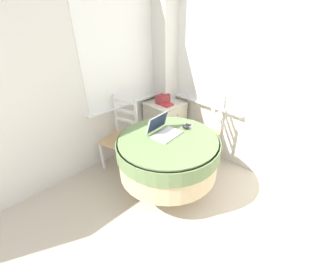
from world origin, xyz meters
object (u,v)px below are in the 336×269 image
at_px(round_dining_table, 168,153).
at_px(dining_chair_near_back_window, 121,136).
at_px(computer_mouse, 186,127).
at_px(book_on_cabinet, 165,104).
at_px(corner_cabinet, 165,123).
at_px(dining_chair_near_right_window, 206,133).
at_px(storage_box, 163,99).
at_px(cell_phone, 188,125).
at_px(laptop, 164,130).

relative_size(round_dining_table, dining_chair_near_back_window, 1.18).
relative_size(computer_mouse, book_on_cabinet, 0.40).
bearing_deg(corner_cabinet, dining_chair_near_right_window, -85.37).
bearing_deg(book_on_cabinet, computer_mouse, -118.35).
relative_size(dining_chair_near_right_window, book_on_cabinet, 3.96).
distance_m(dining_chair_near_back_window, book_on_cabinet, 0.80).
height_order(dining_chair_near_back_window, book_on_cabinet, dining_chair_near_back_window).
bearing_deg(round_dining_table, storage_box, 48.42).
height_order(cell_phone, corner_cabinet, cell_phone).
relative_size(round_dining_table, book_on_cabinet, 4.67).
bearing_deg(dining_chair_near_right_window, computer_mouse, -172.50).
relative_size(cell_phone, book_on_cabinet, 0.49).
bearing_deg(dining_chair_near_right_window, corner_cabinet, 94.63).
relative_size(laptop, book_on_cabinet, 1.44).
xyz_separation_m(laptop, cell_phone, (0.34, -0.07, -0.04)).
bearing_deg(dining_chair_near_back_window, dining_chair_near_right_window, -41.00).
distance_m(dining_chair_near_back_window, dining_chair_near_right_window, 1.16).
xyz_separation_m(computer_mouse, corner_cabinet, (0.47, 0.81, -0.42)).
bearing_deg(round_dining_table, book_on_cabinet, 47.19).
height_order(round_dining_table, storage_box, storage_box).
bearing_deg(corner_cabinet, storage_box, 152.32).
bearing_deg(dining_chair_near_back_window, corner_cabinet, -1.97).
height_order(round_dining_table, computer_mouse, computer_mouse).
relative_size(round_dining_table, corner_cabinet, 1.60).
bearing_deg(computer_mouse, cell_phone, 20.11).
relative_size(cell_phone, corner_cabinet, 0.17).
bearing_deg(round_dining_table, corner_cabinet, 46.46).
distance_m(cell_phone, dining_chair_near_right_window, 0.55).
bearing_deg(round_dining_table, dining_chair_near_back_window, 93.11).
bearing_deg(book_on_cabinet, corner_cabinet, 37.67).
xyz_separation_m(dining_chair_near_back_window, corner_cabinet, (0.82, -0.03, -0.09)).
bearing_deg(dining_chair_near_right_window, dining_chair_near_back_window, 139.00).
xyz_separation_m(round_dining_table, dining_chair_near_right_window, (0.83, 0.08, -0.12)).
distance_m(laptop, computer_mouse, 0.28).
distance_m(computer_mouse, book_on_cabinet, 0.86).
height_order(round_dining_table, corner_cabinet, round_dining_table).
bearing_deg(storage_box, cell_phone, -114.42).
bearing_deg(corner_cabinet, computer_mouse, -120.49).
distance_m(cell_phone, corner_cabinet, 0.96).
distance_m(cell_phone, book_on_cabinet, 0.80).
relative_size(round_dining_table, laptop, 3.25).
xyz_separation_m(laptop, corner_cabinet, (0.74, 0.71, -0.44)).
distance_m(laptop, dining_chair_near_back_window, 0.82).
distance_m(computer_mouse, cell_phone, 0.09).
distance_m(laptop, dining_chair_near_right_window, 0.87).
distance_m(round_dining_table, corner_cabinet, 1.14).
height_order(round_dining_table, dining_chair_near_right_window, dining_chair_near_right_window).
xyz_separation_m(round_dining_table, book_on_cabinet, (0.71, 0.76, 0.16)).
bearing_deg(cell_phone, storage_box, 65.58).
height_order(dining_chair_near_right_window, storage_box, dining_chair_near_right_window).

